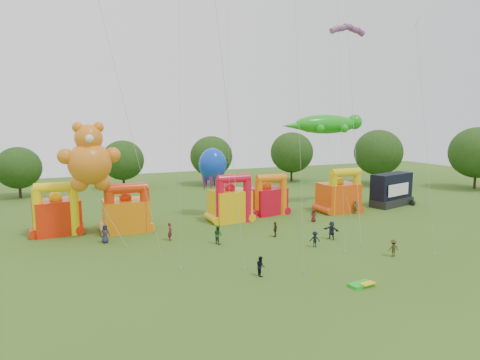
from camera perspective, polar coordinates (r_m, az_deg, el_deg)
name	(u,v)px	position (r m, az deg, el deg)	size (l,w,h in m)	color
ground	(369,308)	(31.83, 16.79, -15.98)	(160.00, 160.00, 0.00)	#375819
tree_ring	(352,218)	(29.60, 14.71, -4.94)	(125.65, 127.77, 12.07)	#352314
bouncy_castle_0	(57,214)	(52.25, -23.26, -4.17)	(5.26, 4.47, 6.03)	red
bouncy_castle_1	(126,213)	(50.89, -14.92, -4.21)	(4.99, 4.02, 5.76)	orange
bouncy_castle_2	(231,203)	(54.07, -1.27, -3.07)	(5.04, 4.21, 6.12)	#EFB40C
bouncy_castle_3	(267,198)	(58.31, 3.66, -2.46)	(5.34, 4.62, 5.60)	red
bouncy_castle_4	(340,195)	(61.08, 13.13, -1.96)	(5.06, 4.07, 6.23)	#EA4A0C
stage_trailer	(392,190)	(67.73, 19.57, -1.26)	(7.93, 4.73, 4.88)	black
teddy_bear_kite	(97,182)	(47.38, -18.53, -0.20)	(6.39, 7.34, 12.65)	orange
gecko_kite	(332,149)	(62.79, 12.22, 4.09)	(13.61, 10.82, 13.63)	#1BA317
octopus_kite	(231,193)	(55.05, -1.14, -1.73)	(6.47, 9.83, 9.17)	blue
parafoil_kites	(268,116)	(43.21, 3.76, 8.48)	(33.12, 11.18, 29.89)	red
diamond_kites	(283,92)	(42.48, 5.78, 11.62)	(25.89, 19.48, 37.54)	red
folded_kite_bundle	(362,284)	(35.32, 15.95, -13.23)	(2.11, 1.30, 0.31)	green
spectator_0	(105,234)	(46.99, -17.56, -6.85)	(0.97, 0.63, 1.98)	#24273C
spectator_1	(170,231)	(46.35, -9.31, -6.79)	(0.72, 0.47, 1.96)	maroon
spectator_2	(218,235)	(44.65, -2.97, -7.30)	(0.93, 0.72, 1.91)	#1B4521
spectator_3	(315,239)	(44.15, 9.94, -7.79)	(1.05, 0.60, 1.62)	black
spectator_4	(275,229)	(47.29, 4.71, -6.58)	(0.99, 0.41, 1.70)	#3A3417
spectator_5	(331,230)	(47.23, 12.10, -6.58)	(1.82, 0.58, 1.96)	#24233B
spectator_6	(314,216)	(54.68, 9.79, -4.70)	(0.79, 0.51, 1.61)	#541818
spectator_7	(356,208)	(60.44, 15.16, -3.56)	(0.65, 0.42, 1.77)	#1D4829
spectator_8	(261,266)	(35.91, 2.76, -11.39)	(0.80, 0.63, 1.66)	black
spectator_9	(393,248)	(43.10, 19.75, -8.54)	(1.05, 0.61, 1.63)	#383316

